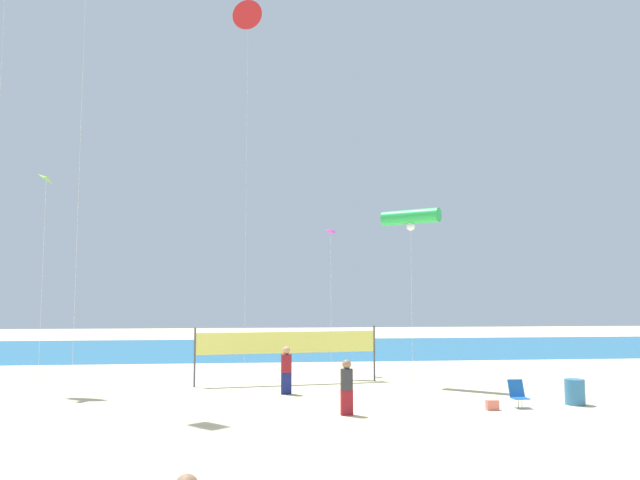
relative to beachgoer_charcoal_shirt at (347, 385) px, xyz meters
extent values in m
plane|color=beige|center=(-1.01, -3.51, -0.91)|extent=(120.00, 120.00, 0.00)
cube|color=#1E6B99|center=(-1.01, 26.03, -0.90)|extent=(120.00, 20.00, 0.01)
cube|color=maroon|center=(0.00, 0.00, -0.52)|extent=(0.37, 0.22, 0.77)
cylinder|color=#2D2D33|center=(0.00, 0.00, 0.19)|extent=(0.39, 0.39, 0.64)
sphere|color=#997051|center=(0.00, 0.00, 0.65)|extent=(0.29, 0.29, 0.29)
cube|color=navy|center=(-1.64, 4.45, -0.50)|extent=(0.39, 0.23, 0.81)
cylinder|color=maroon|center=(-1.64, 4.45, 0.24)|extent=(0.41, 0.41, 0.67)
sphere|color=tan|center=(-1.64, 4.45, 0.72)|extent=(0.30, 0.30, 0.30)
cube|color=#1959B2|center=(5.88, 0.60, -0.59)|extent=(0.52, 0.48, 0.03)
cube|color=#1959B2|center=(5.88, 0.89, -0.31)|extent=(0.52, 0.23, 0.57)
cylinder|color=silver|center=(5.88, 0.46, -0.75)|extent=(0.03, 0.03, 0.32)
cylinder|color=silver|center=(5.88, 0.75, -0.75)|extent=(0.03, 0.03, 0.32)
cylinder|color=teal|center=(8.01, 1.02, -0.48)|extent=(0.67, 0.67, 0.86)
cylinder|color=#4C4C51|center=(-5.26, 6.75, 0.29)|extent=(0.08, 0.08, 2.40)
cylinder|color=#4C4C51|center=(2.43, 7.87, 0.29)|extent=(0.08, 0.08, 2.40)
cube|color=#EAE566|center=(-1.42, 7.31, 0.82)|extent=(7.69, 1.14, 0.90)
cube|color=#EA7260|center=(4.82, 0.32, -0.75)|extent=(0.40, 0.20, 0.32)
cylinder|color=silver|center=(0.91, 11.09, 2.54)|extent=(0.01, 0.01, 6.89)
pyramid|color=#D833A5|center=(0.92, 11.07, 6.04)|extent=(0.60, 0.60, 0.28)
cylinder|color=silver|center=(-11.15, 6.02, 3.25)|extent=(0.01, 0.01, 8.31)
pyramid|color=#8CD833|center=(-11.11, 6.03, 7.46)|extent=(0.52, 0.53, 0.38)
cylinder|color=silver|center=(-3.31, 13.85, 8.63)|extent=(0.01, 0.01, 19.07)
cone|color=red|center=(-3.31, 13.85, 18.17)|extent=(1.71, 0.81, 1.68)
cylinder|color=silver|center=(3.75, 6.38, 2.63)|extent=(0.01, 0.01, 7.07)
cylinder|color=green|center=(3.75, 6.38, 6.16)|extent=(2.38, 2.12, 0.61)
sphere|color=white|center=(3.75, 6.38, 5.75)|extent=(0.37, 0.37, 0.37)
cylinder|color=silver|center=(-9.49, 4.53, 8.56)|extent=(0.01, 0.01, 18.93)
camera|label=1|loc=(-3.00, -19.70, 2.73)|focal=35.32mm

